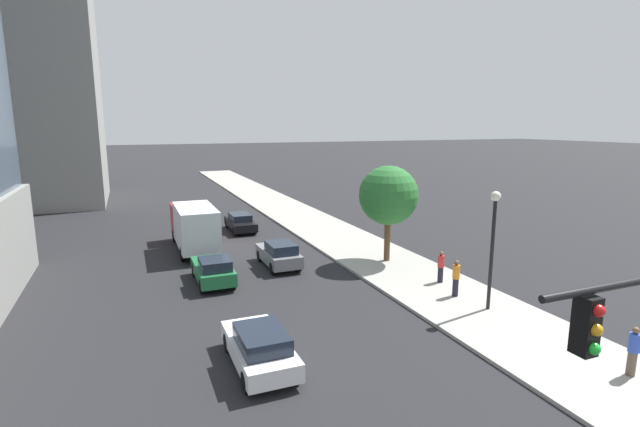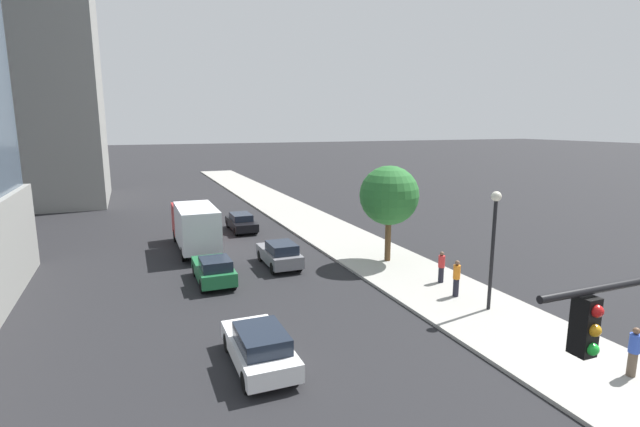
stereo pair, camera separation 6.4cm
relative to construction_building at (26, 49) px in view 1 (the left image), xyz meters
name	(u,v)px [view 1 (the left image)]	position (x,y,z in m)	size (l,w,h in m)	color
sidewalk	(390,265)	(22.73, -33.84, -15.66)	(5.31, 120.00, 0.15)	#9E9B93
construction_building	(26,49)	(0.00, 0.00, 0.00)	(13.53, 23.14, 38.94)	gray
street_lamp	(493,232)	(23.25, -41.46, -12.05)	(0.44, 0.44, 5.34)	black
street_tree	(388,196)	(22.90, -33.09, -11.60)	(3.54, 3.54, 5.77)	brown
car_white	(260,347)	(12.47, -42.31, -14.98)	(1.83, 4.29, 1.49)	silver
car_gray	(279,254)	(16.58, -31.39, -14.97)	(1.76, 4.09, 1.55)	slate
car_green	(213,270)	(12.47, -32.93, -14.98)	(1.78, 4.12, 1.53)	#1E6638
car_black	(240,222)	(16.58, -21.20, -15.04)	(1.75, 4.36, 1.38)	black
box_truck	(194,225)	(12.47, -25.77, -13.99)	(2.35, 7.55, 3.11)	#B21E1E
pedestrian_blue_shirt	(633,351)	(23.62, -47.73, -14.72)	(0.34, 0.34, 1.69)	brown
pedestrian_red_shirt	(441,267)	(23.47, -37.65, -14.74)	(0.34, 0.34, 1.66)	black
pedestrian_orange_shirt	(456,278)	(22.90, -39.60, -14.67)	(0.34, 0.34, 1.79)	black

